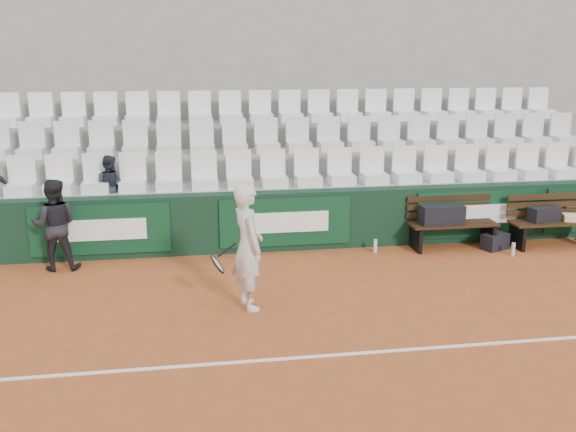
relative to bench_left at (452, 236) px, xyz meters
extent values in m
plane|color=#AC5327|center=(-2.65, -3.57, -0.23)|extent=(80.00, 80.00, 0.00)
cube|color=white|center=(-2.65, -3.57, -0.22)|extent=(18.00, 0.06, 0.01)
cube|color=black|center=(-2.65, 0.43, 0.28)|extent=(18.00, 0.30, 1.00)
cube|color=#0C381E|center=(-5.85, 0.26, 0.30)|extent=(2.20, 0.04, 0.82)
cube|color=#0C381E|center=(-2.85, 0.26, 0.30)|extent=(2.20, 0.04, 0.82)
cube|color=#0C381E|center=(0.55, 0.26, 0.30)|extent=(2.20, 0.04, 0.82)
cube|color=gray|center=(-2.65, 1.05, 0.28)|extent=(18.00, 0.95, 1.00)
cube|color=gray|center=(-2.65, 2.00, 0.50)|extent=(18.00, 0.95, 1.45)
cube|color=gray|center=(-2.65, 2.95, 0.72)|extent=(18.00, 0.95, 1.90)
cube|color=gray|center=(-2.65, 3.58, 1.98)|extent=(18.00, 0.30, 4.40)
cube|color=white|center=(-2.65, 0.88, 1.09)|extent=(11.90, 0.44, 0.63)
cube|color=silver|center=(-2.65, 1.83, 1.54)|extent=(11.90, 0.44, 0.63)
cube|color=white|center=(-2.65, 2.78, 1.99)|extent=(11.90, 0.44, 0.63)
cube|color=black|center=(0.00, 0.00, 0.00)|extent=(1.50, 0.56, 0.45)
cube|color=#341F0F|center=(1.76, -0.16, 0.00)|extent=(1.50, 0.56, 0.45)
cube|color=black|center=(-0.21, 0.01, 0.38)|extent=(0.74, 0.33, 0.31)
cube|color=black|center=(1.59, -0.12, 0.35)|extent=(0.57, 0.35, 0.25)
cube|color=beige|center=(2.13, -0.19, 0.28)|extent=(0.45, 0.38, 0.11)
cube|color=black|center=(0.71, -0.16, -0.09)|extent=(0.52, 0.43, 0.27)
cylinder|color=silver|center=(-1.36, -0.01, -0.11)|extent=(0.06, 0.06, 0.22)
cylinder|color=silver|center=(0.84, -0.55, -0.11)|extent=(0.06, 0.06, 0.22)
imported|color=silver|center=(-3.70, -2.03, 0.61)|extent=(0.54, 0.69, 1.68)
torus|color=black|center=(-4.10, -2.03, 0.40)|extent=(0.19, 0.30, 0.26)
cylinder|color=black|center=(-3.97, -2.03, 0.58)|extent=(0.26, 0.03, 0.20)
imported|color=black|center=(-6.48, -0.07, 0.49)|extent=(0.69, 0.54, 1.43)
imported|color=#1E232D|center=(-5.74, 0.93, 1.31)|extent=(0.62, 0.55, 1.06)
camera|label=1|loc=(-4.41, -9.96, 3.11)|focal=40.00mm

